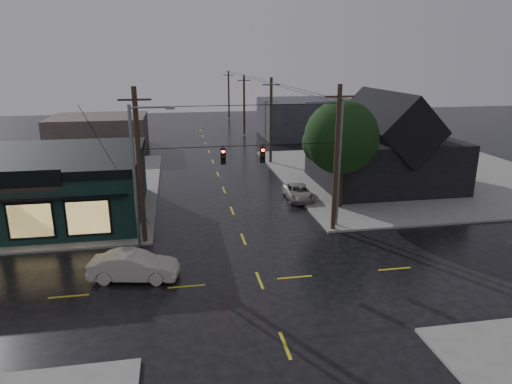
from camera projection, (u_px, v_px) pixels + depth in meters
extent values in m
plane|color=black|center=(260.00, 280.00, 25.16)|extent=(160.00, 160.00, 0.00)
cube|color=slate|center=(413.00, 174.00, 47.37)|extent=(28.00, 28.00, 0.15)
cube|color=black|center=(32.00, 190.00, 34.26)|extent=(16.00, 12.00, 4.20)
cube|color=black|center=(28.00, 158.00, 33.57)|extent=(16.30, 12.30, 0.60)
cube|color=black|center=(383.00, 161.00, 43.03)|extent=(12.00, 11.00, 4.50)
cylinder|color=black|center=(339.00, 180.00, 36.68)|extent=(0.70, 0.70, 4.32)
sphere|color=black|center=(341.00, 137.00, 35.69)|extent=(5.84, 5.84, 5.84)
cylinder|color=black|center=(241.00, 146.00, 29.49)|extent=(13.00, 0.04, 0.04)
cube|color=#423330|center=(99.00, 133.00, 59.91)|extent=(12.00, 10.00, 4.40)
cube|color=#2A2A30|center=(309.00, 118.00, 69.50)|extent=(14.00, 12.00, 5.60)
imported|color=#BCB7A5|center=(134.00, 266.00, 25.07)|extent=(5.03, 2.52, 1.58)
imported|color=#9B968F|center=(298.00, 192.00, 39.25)|extent=(2.21, 4.54, 1.24)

